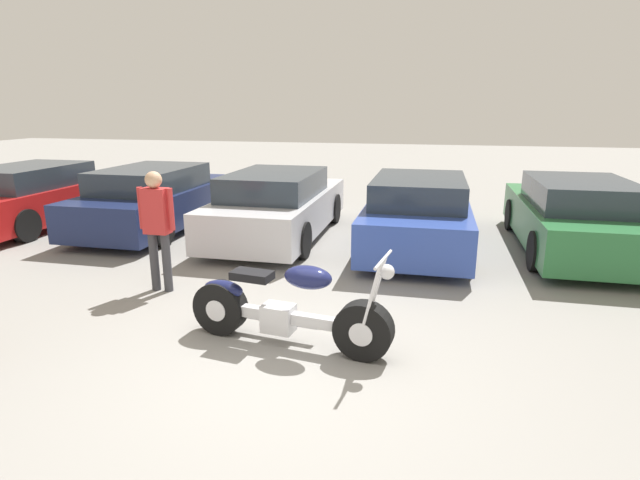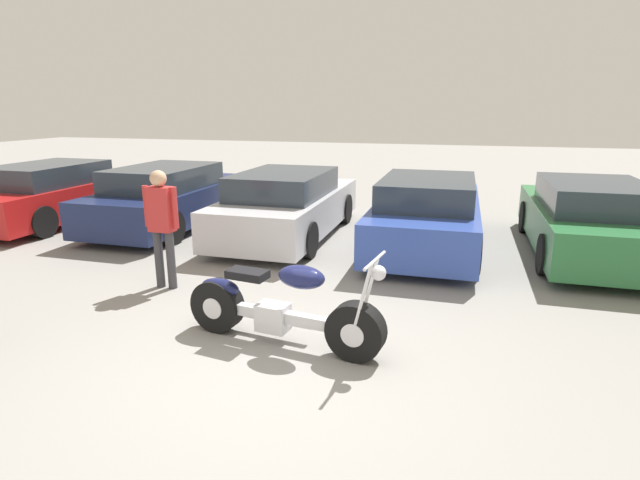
{
  "view_description": "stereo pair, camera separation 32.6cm",
  "coord_description": "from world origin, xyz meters",
  "px_view_note": "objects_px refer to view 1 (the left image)",
  "views": [
    {
      "loc": [
        1.34,
        -4.26,
        2.51
      ],
      "look_at": [
        -0.03,
        1.73,
        0.85
      ],
      "focal_mm": 28.0,
      "sensor_mm": 36.0,
      "label": 1
    },
    {
      "loc": [
        1.65,
        -4.18,
        2.51
      ],
      "look_at": [
        -0.03,
        1.73,
        0.85
      ],
      "focal_mm": 28.0,
      "sensor_mm": 36.0,
      "label": 2
    }
  ],
  "objects_px": {
    "parked_car_green": "(574,217)",
    "parked_car_silver": "(278,205)",
    "parked_car_navy": "(158,199)",
    "parked_car_red": "(38,196)",
    "person_standing": "(157,221)",
    "parked_car_blue": "(418,213)",
    "motorcycle": "(285,309)"
  },
  "relations": [
    {
      "from": "parked_car_green",
      "to": "parked_car_silver",
      "type": "bearing_deg",
      "value": -178.12
    },
    {
      "from": "parked_car_navy",
      "to": "parked_car_silver",
      "type": "height_order",
      "value": "same"
    },
    {
      "from": "parked_car_red",
      "to": "person_standing",
      "type": "bearing_deg",
      "value": -33.36
    },
    {
      "from": "parked_car_red",
      "to": "parked_car_green",
      "type": "bearing_deg",
      "value": 1.68
    },
    {
      "from": "parked_car_blue",
      "to": "parked_car_red",
      "type": "bearing_deg",
      "value": -179.61
    },
    {
      "from": "parked_car_blue",
      "to": "person_standing",
      "type": "xyz_separation_m",
      "value": [
        -3.39,
        -3.14,
        0.37
      ]
    },
    {
      "from": "person_standing",
      "to": "motorcycle",
      "type": "bearing_deg",
      "value": -28.79
    },
    {
      "from": "parked_car_silver",
      "to": "person_standing",
      "type": "relative_size",
      "value": 2.65
    },
    {
      "from": "motorcycle",
      "to": "parked_car_green",
      "type": "xyz_separation_m",
      "value": [
        3.93,
        4.58,
        0.22
      ]
    },
    {
      "from": "parked_car_blue",
      "to": "parked_car_green",
      "type": "height_order",
      "value": "same"
    },
    {
      "from": "parked_car_silver",
      "to": "parked_car_blue",
      "type": "height_order",
      "value": "same"
    },
    {
      "from": "parked_car_silver",
      "to": "parked_car_navy",
      "type": "bearing_deg",
      "value": 177.07
    },
    {
      "from": "parked_car_red",
      "to": "parked_car_silver",
      "type": "relative_size",
      "value": 1.0
    },
    {
      "from": "motorcycle",
      "to": "parked_car_green",
      "type": "distance_m",
      "value": 6.04
    },
    {
      "from": "motorcycle",
      "to": "person_standing",
      "type": "height_order",
      "value": "person_standing"
    },
    {
      "from": "motorcycle",
      "to": "parked_car_red",
      "type": "xyz_separation_m",
      "value": [
        -6.84,
        4.27,
        0.22
      ]
    },
    {
      "from": "parked_car_blue",
      "to": "person_standing",
      "type": "distance_m",
      "value": 4.63
    },
    {
      "from": "parked_car_silver",
      "to": "parked_car_red",
      "type": "bearing_deg",
      "value": -178.52
    },
    {
      "from": "parked_car_blue",
      "to": "motorcycle",
      "type": "bearing_deg",
      "value": -105.94
    },
    {
      "from": "parked_car_blue",
      "to": "person_standing",
      "type": "height_order",
      "value": "person_standing"
    },
    {
      "from": "parked_car_navy",
      "to": "parked_car_blue",
      "type": "xyz_separation_m",
      "value": [
        5.38,
        -0.22,
        0.0
      ]
    },
    {
      "from": "motorcycle",
      "to": "parked_car_red",
      "type": "bearing_deg",
      "value": 148.03
    },
    {
      "from": "parked_car_blue",
      "to": "parked_car_green",
      "type": "bearing_deg",
      "value": 5.52
    },
    {
      "from": "parked_car_red",
      "to": "parked_car_navy",
      "type": "distance_m",
      "value": 2.7
    },
    {
      "from": "parked_car_red",
      "to": "parked_car_silver",
      "type": "xyz_separation_m",
      "value": [
        5.38,
        0.14,
        0.0
      ]
    },
    {
      "from": "motorcycle",
      "to": "parked_car_green",
      "type": "relative_size",
      "value": 0.52
    },
    {
      "from": "motorcycle",
      "to": "parked_car_blue",
      "type": "bearing_deg",
      "value": 74.06
    },
    {
      "from": "parked_car_green",
      "to": "person_standing",
      "type": "bearing_deg",
      "value": -150.81
    },
    {
      "from": "person_standing",
      "to": "parked_car_red",
      "type": "bearing_deg",
      "value": 146.64
    },
    {
      "from": "parked_car_navy",
      "to": "parked_car_blue",
      "type": "distance_m",
      "value": 5.39
    },
    {
      "from": "motorcycle",
      "to": "parked_car_blue",
      "type": "height_order",
      "value": "parked_car_blue"
    },
    {
      "from": "parked_car_silver",
      "to": "parked_car_blue",
      "type": "xyz_separation_m",
      "value": [
        2.69,
        -0.08,
        0.0
      ]
    }
  ]
}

